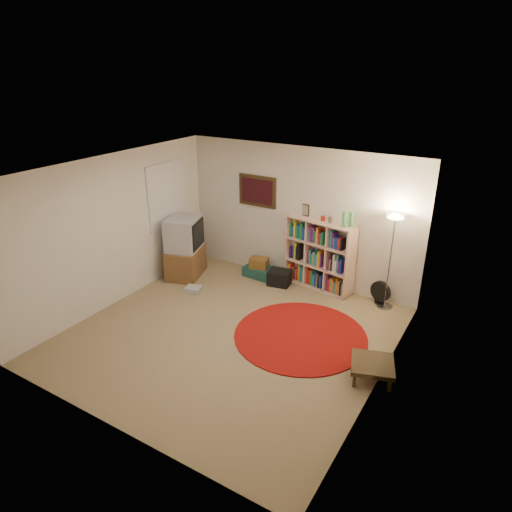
% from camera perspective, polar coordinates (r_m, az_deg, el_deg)
% --- Properties ---
extents(room, '(4.54, 4.54, 2.54)m').
position_cam_1_polar(room, '(6.50, -3.67, -0.07)').
color(room, '#87714F').
rests_on(room, ground).
extents(bookshelf, '(1.32, 0.58, 1.54)m').
position_cam_1_polar(bookshelf, '(8.24, 7.89, 0.12)').
color(bookshelf, '#D9A890').
rests_on(bookshelf, ground).
extents(floor_lamp, '(0.35, 0.35, 1.65)m').
position_cam_1_polar(floor_lamp, '(7.49, 16.85, 3.05)').
color(floor_lamp, gray).
rests_on(floor_lamp, ground).
extents(floor_fan, '(0.37, 0.24, 0.42)m').
position_cam_1_polar(floor_fan, '(8.02, 15.28, -4.44)').
color(floor_fan, black).
rests_on(floor_fan, ground).
extents(tv_stand, '(0.78, 0.94, 1.17)m').
position_cam_1_polar(tv_stand, '(8.71, -8.87, 0.98)').
color(tv_stand, brown).
rests_on(tv_stand, ground).
extents(dvd_box, '(0.32, 0.29, 0.09)m').
position_cam_1_polar(dvd_box, '(8.28, -7.82, -4.14)').
color(dvd_box, '#AFAFB4').
rests_on(dvd_box, ground).
extents(suitcase, '(0.61, 0.42, 0.19)m').
position_cam_1_polar(suitcase, '(8.75, 0.50, -1.97)').
color(suitcase, '#163E38').
rests_on(suitcase, ground).
extents(wicker_basket, '(0.38, 0.31, 0.19)m').
position_cam_1_polar(wicker_basket, '(8.67, 0.38, -0.86)').
color(wicker_basket, brown).
rests_on(wicker_basket, suitcase).
extents(duffel_bag, '(0.45, 0.39, 0.27)m').
position_cam_1_polar(duffel_bag, '(8.43, 2.95, -2.71)').
color(duffel_bag, black).
rests_on(duffel_bag, ground).
extents(paper_towel, '(0.12, 0.12, 0.23)m').
position_cam_1_polar(paper_towel, '(8.61, 3.96, -2.33)').
color(paper_towel, silver).
rests_on(paper_towel, ground).
extents(red_rug, '(2.01, 2.01, 0.02)m').
position_cam_1_polar(red_rug, '(7.01, 5.57, -9.84)').
color(red_rug, maroon).
rests_on(red_rug, ground).
extents(side_table, '(0.69, 0.69, 0.25)m').
position_cam_1_polar(side_table, '(6.24, 14.36, -13.06)').
color(side_table, black).
rests_on(side_table, ground).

